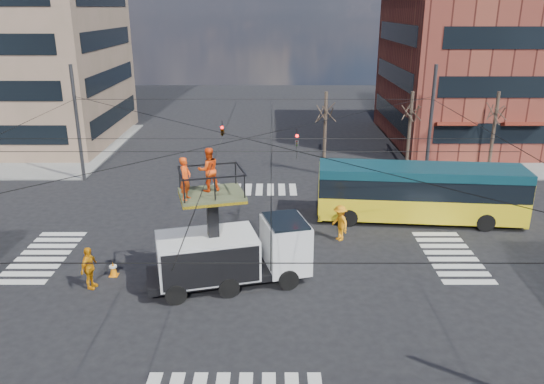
% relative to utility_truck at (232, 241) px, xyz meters
% --- Properties ---
extents(ground, '(120.00, 120.00, 0.00)m').
position_rel_utility_truck_xyz_m(ground, '(0.50, 2.63, -2.03)').
color(ground, black).
rests_on(ground, ground).
extents(sidewalk_ne, '(18.00, 18.00, 0.12)m').
position_rel_utility_truck_xyz_m(sidewalk_ne, '(21.50, 23.63, -1.97)').
color(sidewalk_ne, slate).
rests_on(sidewalk_ne, ground).
extents(sidewalk_nw, '(18.00, 18.00, 0.12)m').
position_rel_utility_truck_xyz_m(sidewalk_nw, '(-20.50, 23.63, -1.97)').
color(sidewalk_nw, slate).
rests_on(sidewalk_nw, ground).
extents(crosswalks, '(22.40, 22.40, 0.02)m').
position_rel_utility_truck_xyz_m(crosswalks, '(0.50, 2.63, -2.02)').
color(crosswalks, silver).
rests_on(crosswalks, ground).
extents(building_ne, '(20.06, 16.06, 14.00)m').
position_rel_utility_truck_xyz_m(building_ne, '(22.48, 26.61, 4.98)').
color(building_ne, maroon).
rests_on(building_ne, ground).
extents(overhead_network, '(24.24, 24.24, 8.00)m').
position_rel_utility_truck_xyz_m(overhead_network, '(0.43, 3.04, 2.26)').
color(overhead_network, '#2D2D30').
rests_on(overhead_network, ground).
extents(tree_a, '(2.00, 2.00, 6.00)m').
position_rel_utility_truck_xyz_m(tree_a, '(5.50, 16.13, 2.60)').
color(tree_a, '#382B21').
rests_on(tree_a, ground).
extents(tree_b, '(2.00, 2.00, 6.00)m').
position_rel_utility_truck_xyz_m(tree_b, '(11.50, 16.13, 2.60)').
color(tree_b, '#382B21').
rests_on(tree_b, ground).
extents(tree_c, '(2.00, 2.00, 6.00)m').
position_rel_utility_truck_xyz_m(tree_c, '(17.50, 16.13, 2.60)').
color(tree_c, '#382B21').
rests_on(tree_c, ground).
extents(utility_truck, '(7.35, 4.05, 6.13)m').
position_rel_utility_truck_xyz_m(utility_truck, '(0.00, 0.00, 0.00)').
color(utility_truck, black).
rests_on(utility_truck, ground).
extents(city_bus, '(11.57, 3.65, 3.20)m').
position_rel_utility_truck_xyz_m(city_bus, '(10.03, 7.21, -0.30)').
color(city_bus, yellow).
rests_on(city_bus, ground).
extents(traffic_cone, '(0.36, 0.36, 0.72)m').
position_rel_utility_truck_xyz_m(traffic_cone, '(-5.46, 0.61, -1.67)').
color(traffic_cone, orange).
rests_on(traffic_cone, ground).
extents(worker_ground, '(0.72, 1.20, 1.91)m').
position_rel_utility_truck_xyz_m(worker_ground, '(-6.13, -0.49, -1.07)').
color(worker_ground, orange).
rests_on(worker_ground, ground).
extents(flagger, '(1.19, 1.42, 1.92)m').
position_rel_utility_truck_xyz_m(flagger, '(5.25, 4.54, -1.07)').
color(flagger, orange).
rests_on(flagger, ground).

